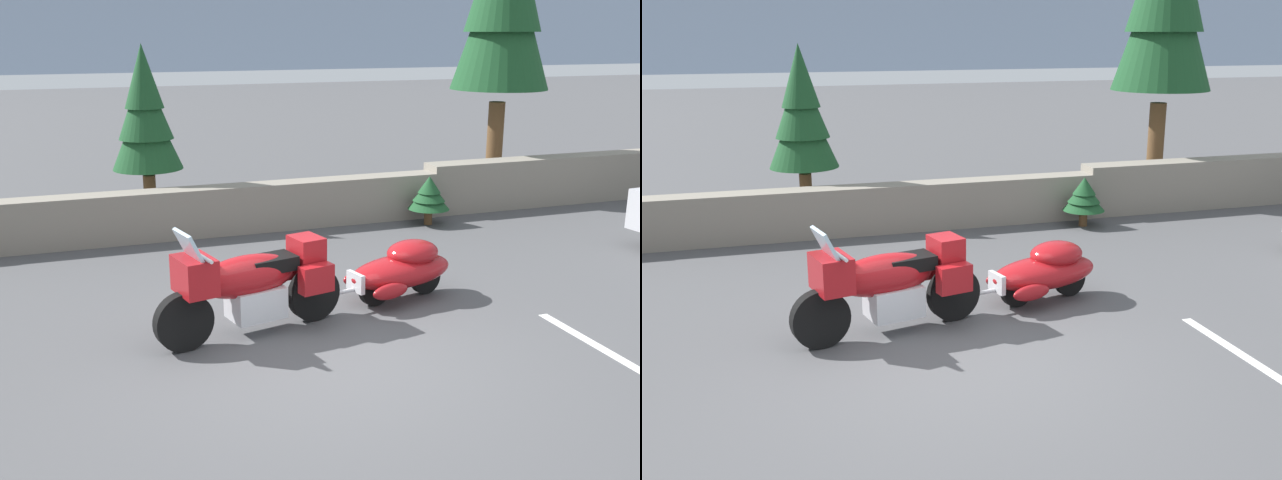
% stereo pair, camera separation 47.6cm
% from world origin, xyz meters
% --- Properties ---
extents(ground_plane, '(80.00, 80.00, 0.00)m').
position_xyz_m(ground_plane, '(0.00, 0.00, 0.00)').
color(ground_plane, '#4C4C4F').
extents(stone_guard_wall, '(24.00, 0.55, 0.94)m').
position_xyz_m(stone_guard_wall, '(0.32, 5.35, 0.45)').
color(stone_guard_wall, gray).
rests_on(stone_guard_wall, ground).
extents(touring_motorcycle, '(2.28, 1.05, 1.33)m').
position_xyz_m(touring_motorcycle, '(-0.58, 0.90, 0.62)').
color(touring_motorcycle, black).
rests_on(touring_motorcycle, ground).
extents(car_shaped_trailer, '(2.23, 1.03, 0.76)m').
position_xyz_m(car_shaped_trailer, '(1.52, 1.39, 0.41)').
color(car_shaped_trailer, black).
rests_on(car_shaped_trailer, ground).
extents(pine_tree_secondary, '(1.21, 1.21, 3.14)m').
position_xyz_m(pine_tree_secondary, '(-1.03, 6.25, 1.97)').
color(pine_tree_secondary, brown).
rests_on(pine_tree_secondary, ground).
extents(pine_sapling_near, '(0.74, 0.74, 0.87)m').
position_xyz_m(pine_sapling_near, '(3.64, 4.70, 0.55)').
color(pine_sapling_near, brown).
rests_on(pine_sapling_near, ground).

